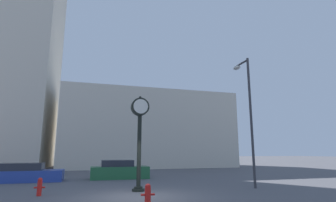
% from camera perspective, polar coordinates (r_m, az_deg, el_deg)
% --- Properties ---
extents(ground_plane, '(200.00, 200.00, 0.00)m').
position_cam_1_polar(ground_plane, '(12.01, -6.78, -20.08)').
color(ground_plane, '#515156').
extents(building_tall_tower, '(10.45, 12.00, 41.76)m').
position_cam_1_polar(building_tall_tower, '(41.66, -29.83, 17.62)').
color(building_tall_tower, beige).
rests_on(building_tall_tower, ground_plane).
extents(building_storefront_row, '(21.50, 12.00, 9.51)m').
position_cam_1_polar(building_storefront_row, '(36.53, -4.85, -6.54)').
color(building_storefront_row, beige).
rests_on(building_storefront_row, ground_plane).
extents(street_clock, '(0.92, 0.63, 4.81)m').
position_cam_1_polar(street_clock, '(13.67, -6.20, -5.57)').
color(street_clock, black).
rests_on(street_clock, ground_plane).
extents(car_blue, '(4.64, 1.71, 1.20)m').
position_cam_1_polar(car_blue, '(19.99, -28.80, -13.72)').
color(car_blue, '#28429E').
rests_on(car_blue, ground_plane).
extents(car_green, '(4.14, 1.71, 1.33)m').
position_cam_1_polar(car_green, '(20.10, -10.58, -14.67)').
color(car_green, '#236038').
rests_on(car_green, ground_plane).
extents(fire_hydrant_near, '(0.46, 0.20, 0.78)m').
position_cam_1_polar(fire_hydrant_near, '(13.47, -26.16, -16.37)').
color(fire_hydrant_near, red).
rests_on(fire_hydrant_near, ground_plane).
extents(fire_hydrant_far, '(0.53, 0.23, 0.71)m').
position_cam_1_polar(fire_hydrant_far, '(10.57, -4.42, -19.37)').
color(fire_hydrant_far, red).
rests_on(fire_hydrant_far, ground_plane).
extents(street_lamp_right, '(0.36, 1.57, 7.32)m').
position_cam_1_polar(street_lamp_right, '(15.89, 16.75, -0.19)').
color(street_lamp_right, '#38383D').
rests_on(street_lamp_right, ground_plane).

